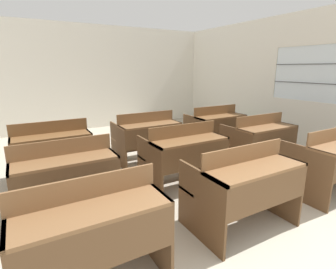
% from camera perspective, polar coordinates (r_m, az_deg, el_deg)
% --- Properties ---
extents(wall_back, '(6.78, 0.06, 2.83)m').
position_cam_1_polar(wall_back, '(7.76, -15.65, 11.79)').
color(wall_back, white).
rests_on(wall_back, ground_plane).
extents(wall_right_with_window, '(0.06, 7.11, 2.83)m').
position_cam_1_polar(wall_right_with_window, '(6.64, 23.78, 10.68)').
color(wall_right_with_window, white).
rests_on(wall_right_with_window, ground_plane).
extents(bench_front_left, '(1.10, 0.75, 0.92)m').
position_cam_1_polar(bench_front_left, '(2.21, -16.50, -19.23)').
color(bench_front_left, brown).
rests_on(bench_front_left, ground_plane).
extents(bench_front_center, '(1.10, 0.75, 0.92)m').
position_cam_1_polar(bench_front_center, '(2.93, 16.08, -10.46)').
color(bench_front_center, brown).
rests_on(bench_front_center, ground_plane).
extents(bench_front_right, '(1.10, 0.75, 0.92)m').
position_cam_1_polar(bench_front_right, '(4.18, 31.86, -4.61)').
color(bench_front_right, brown).
rests_on(bench_front_right, ground_plane).
extents(bench_second_left, '(1.10, 0.75, 0.92)m').
position_cam_1_polar(bench_second_left, '(3.25, -21.45, -8.42)').
color(bench_second_left, brown).
rests_on(bench_second_left, ground_plane).
extents(bench_second_center, '(1.10, 0.75, 0.92)m').
position_cam_1_polar(bench_second_center, '(3.80, 3.44, -4.16)').
color(bench_second_center, brown).
rests_on(bench_second_center, ground_plane).
extents(bench_second_right, '(1.10, 0.75, 0.92)m').
position_cam_1_polar(bench_second_right, '(4.81, 19.26, -0.97)').
color(bench_second_right, brown).
rests_on(bench_second_right, ground_plane).
extents(bench_third_left, '(1.10, 0.75, 0.92)m').
position_cam_1_polar(bench_third_left, '(4.37, -23.89, -2.90)').
color(bench_third_left, '#52361D').
rests_on(bench_third_left, ground_plane).
extents(bench_third_center, '(1.10, 0.75, 0.92)m').
position_cam_1_polar(bench_third_center, '(4.79, -4.62, -0.26)').
color(bench_third_center, brown).
rests_on(bench_third_center, ground_plane).
extents(bench_third_right, '(1.10, 0.75, 0.92)m').
position_cam_1_polar(bench_third_right, '(5.64, 10.29, 1.79)').
color(bench_third_right, '#54381F').
rests_on(bench_third_right, ground_plane).
extents(wastepaper_bin, '(0.27, 0.27, 0.35)m').
position_cam_1_polar(wastepaper_bin, '(7.11, 16.48, 1.43)').
color(wastepaper_bin, '#1E6B33').
rests_on(wastepaper_bin, ground_plane).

